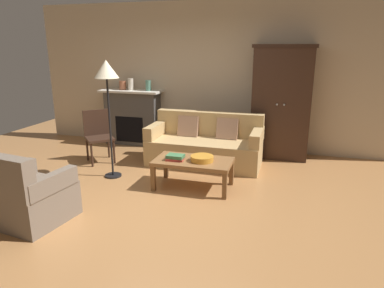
# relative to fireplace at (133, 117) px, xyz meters

# --- Properties ---
(ground_plane) EXTENTS (9.60, 9.60, 0.00)m
(ground_plane) POSITION_rel_fireplace_xyz_m (1.55, -2.30, -0.57)
(ground_plane) COLOR #B27A47
(back_wall) EXTENTS (7.20, 0.10, 2.80)m
(back_wall) POSITION_rel_fireplace_xyz_m (1.55, 0.25, 0.83)
(back_wall) COLOR beige
(back_wall) RESTS_ON ground
(fireplace) EXTENTS (1.26, 0.48, 1.12)m
(fireplace) POSITION_rel_fireplace_xyz_m (0.00, 0.00, 0.00)
(fireplace) COLOR #4C4947
(fireplace) RESTS_ON ground
(armoire) EXTENTS (1.06, 0.57, 2.01)m
(armoire) POSITION_rel_fireplace_xyz_m (2.95, -0.08, 0.44)
(armoire) COLOR #382319
(armoire) RESTS_ON ground
(couch) EXTENTS (1.93, 0.86, 0.86)m
(couch) POSITION_rel_fireplace_xyz_m (1.75, -0.83, -0.25)
(couch) COLOR tan
(couch) RESTS_ON ground
(coffee_table) EXTENTS (1.10, 0.60, 0.42)m
(coffee_table) POSITION_rel_fireplace_xyz_m (1.85, -1.92, -0.20)
(coffee_table) COLOR olive
(coffee_table) RESTS_ON ground
(fruit_bowl) EXTENTS (0.32, 0.32, 0.08)m
(fruit_bowl) POSITION_rel_fireplace_xyz_m (1.98, -1.94, -0.11)
(fruit_bowl) COLOR orange
(fruit_bowl) RESTS_ON coffee_table
(book_stack) EXTENTS (0.26, 0.19, 0.08)m
(book_stack) POSITION_rel_fireplace_xyz_m (1.61, -2.00, -0.11)
(book_stack) COLOR #B73833
(book_stack) RESTS_ON coffee_table
(mantel_vase_terracotta) EXTENTS (0.14, 0.14, 0.18)m
(mantel_vase_terracotta) POSITION_rel_fireplace_xyz_m (-0.18, -0.02, 0.64)
(mantel_vase_terracotta) COLOR #A86042
(mantel_vase_terracotta) RESTS_ON fireplace
(mantel_vase_cream) EXTENTS (0.11, 0.11, 0.23)m
(mantel_vase_cream) POSITION_rel_fireplace_xyz_m (0.00, -0.02, 0.67)
(mantel_vase_cream) COLOR beige
(mantel_vase_cream) RESTS_ON fireplace
(mantel_vase_jade) EXTENTS (0.11, 0.11, 0.21)m
(mantel_vase_jade) POSITION_rel_fireplace_xyz_m (0.38, -0.02, 0.65)
(mantel_vase_jade) COLOR slate
(mantel_vase_jade) RESTS_ON fireplace
(armchair_near_left) EXTENTS (0.87, 0.87, 0.88)m
(armchair_near_left) POSITION_rel_fireplace_xyz_m (0.32, -3.43, -0.25)
(armchair_near_left) COLOR #756656
(armchair_near_left) RESTS_ON ground
(side_chair_wooden) EXTENTS (0.62, 0.62, 0.90)m
(side_chair_wooden) POSITION_rel_fireplace_xyz_m (-0.09, -1.20, -0.06)
(side_chair_wooden) COLOR #382319
(side_chair_wooden) RESTS_ON ground
(floor_lamp) EXTENTS (0.36, 0.36, 1.79)m
(floor_lamp) POSITION_rel_fireplace_xyz_m (0.51, -1.84, 0.98)
(floor_lamp) COLOR black
(floor_lamp) RESTS_ON ground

